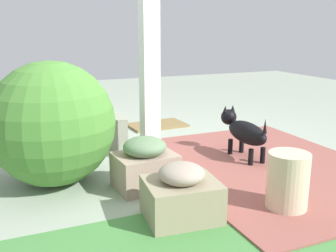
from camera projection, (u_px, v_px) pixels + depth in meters
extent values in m
plane|color=#95A290|center=(172.00, 158.00, 3.80)|extent=(12.00, 12.00, 0.00)
cube|color=#905047|center=(268.00, 166.00, 3.56)|extent=(1.80, 2.40, 0.02)
cube|color=white|center=(149.00, 38.00, 3.47)|extent=(0.15, 0.15, 2.30)
cube|color=gray|center=(103.00, 132.00, 4.12)|extent=(0.50, 0.40, 0.32)
ellipsoid|color=gray|center=(102.00, 113.00, 4.07)|extent=(0.28, 0.28, 0.13)
cube|color=gray|center=(145.00, 171.00, 3.07)|extent=(0.49, 0.40, 0.28)
ellipsoid|color=#5F7D59|center=(145.00, 147.00, 3.02)|extent=(0.34, 0.34, 0.15)
cube|color=gray|center=(181.00, 200.00, 2.57)|extent=(0.51, 0.45, 0.26)
ellipsoid|color=gray|center=(182.00, 173.00, 2.52)|extent=(0.31, 0.31, 0.14)
sphere|color=#457F31|center=(52.00, 124.00, 3.07)|extent=(0.99, 0.99, 0.99)
ellipsoid|color=black|center=(247.00, 133.00, 3.67)|extent=(0.19, 0.56, 0.21)
sphere|color=black|center=(229.00, 117.00, 3.94)|extent=(0.16, 0.16, 0.16)
cone|color=black|center=(225.00, 109.00, 3.91)|extent=(0.05, 0.05, 0.07)
cone|color=black|center=(233.00, 108.00, 3.94)|extent=(0.05, 0.05, 0.07)
cylinder|color=black|center=(230.00, 147.00, 3.85)|extent=(0.05, 0.05, 0.17)
cylinder|color=black|center=(241.00, 146.00, 3.90)|extent=(0.05, 0.05, 0.17)
cylinder|color=black|center=(251.00, 158.00, 3.54)|extent=(0.05, 0.05, 0.17)
cylinder|color=black|center=(263.00, 156.00, 3.59)|extent=(0.05, 0.05, 0.17)
cone|color=black|center=(265.00, 126.00, 3.40)|extent=(0.04, 0.04, 0.13)
cylinder|color=beige|center=(288.00, 182.00, 2.68)|extent=(0.29, 0.29, 0.41)
cube|color=olive|center=(157.00, 125.00, 5.02)|extent=(0.74, 0.49, 0.03)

